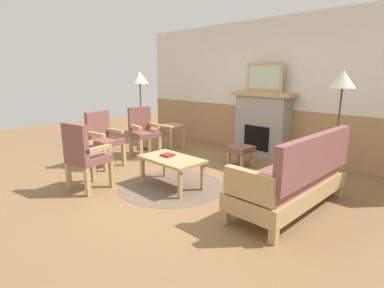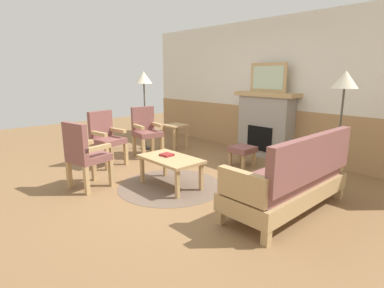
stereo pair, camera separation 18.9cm
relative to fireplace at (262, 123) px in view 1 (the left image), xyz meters
name	(u,v)px [view 1 (the left image)]	position (x,y,z in m)	size (l,w,h in m)	color
ground_plane	(176,182)	(0.00, -2.35, -0.65)	(14.00, 14.00, 0.00)	olive
wall_back	(271,90)	(0.00, 0.25, 0.66)	(7.20, 0.14, 2.70)	silver
fireplace	(262,123)	(0.00, 0.00, 0.00)	(1.30, 0.44, 1.28)	gray
framed_picture	(265,78)	(0.00, 0.00, 0.91)	(0.80, 0.04, 0.56)	tan
couch	(293,179)	(1.72, -1.98, -0.26)	(0.70, 1.80, 0.98)	tan
coffee_table	(172,161)	(0.08, -2.50, -0.27)	(0.96, 0.56, 0.44)	tan
round_rug	(172,186)	(0.08, -2.50, -0.65)	(1.56, 1.56, 0.01)	brown
book_on_table	(168,155)	(-0.03, -2.48, -0.20)	(0.17, 0.16, 0.03)	maroon
footstool	(241,150)	(0.15, -0.91, -0.37)	(0.40, 0.40, 0.36)	tan
armchair_near_fireplace	(143,129)	(-1.66, -1.74, -0.11)	(0.54, 0.54, 0.98)	tan
armchair_by_window_left	(103,137)	(-1.57, -2.67, -0.11)	(0.56, 0.56, 0.98)	tan
armchair_front_left	(84,154)	(-0.67, -3.46, -0.11)	(0.56, 0.56, 0.98)	tan
side_table	(172,130)	(-1.65, -0.99, -0.22)	(0.44, 0.44, 0.55)	tan
floor_lamp_by_couch	(342,87)	(1.68, -0.61, 0.80)	(0.36, 0.36, 1.68)	#332D28
floor_lamp_by_chairs	(140,83)	(-2.11, -1.46, 0.80)	(0.36, 0.36, 1.68)	#332D28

